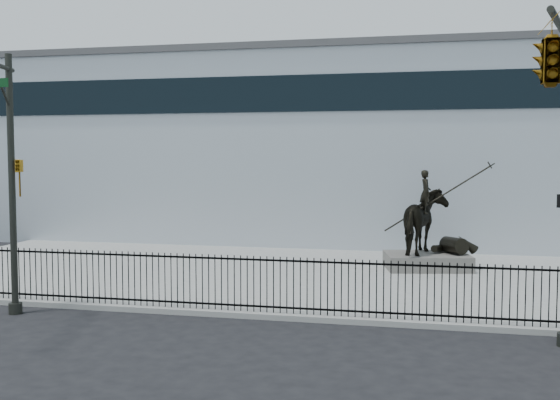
# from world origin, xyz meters

# --- Properties ---
(ground) EXTENTS (120.00, 120.00, 0.00)m
(ground) POSITION_xyz_m (0.00, 0.00, 0.00)
(ground) COLOR black
(ground) RESTS_ON ground
(plaza) EXTENTS (30.00, 12.00, 0.15)m
(plaza) POSITION_xyz_m (0.00, 7.00, 0.07)
(plaza) COLOR gray
(plaza) RESTS_ON ground
(building) EXTENTS (44.00, 14.00, 9.00)m
(building) POSITION_xyz_m (0.00, 20.00, 4.50)
(building) COLOR #B1B8C0
(building) RESTS_ON ground
(picket_fence) EXTENTS (22.10, 0.10, 1.50)m
(picket_fence) POSITION_xyz_m (0.00, 1.25, 0.90)
(picket_fence) COLOR black
(picket_fence) RESTS_ON plaza
(statue_plinth) EXTENTS (3.31, 2.59, 0.56)m
(statue_plinth) POSITION_xyz_m (3.96, 8.94, 0.43)
(statue_plinth) COLOR #5D5955
(statue_plinth) RESTS_ON plaza
(equestrian_statue) EXTENTS (3.73, 2.70, 3.22)m
(equestrian_statue) POSITION_xyz_m (4.02, 8.96, 1.87)
(equestrian_statue) COLOR black
(equestrian_statue) RESTS_ON statue_plinth
(traffic_signal_left) EXTENTS (1.52, 4.84, 7.00)m
(traffic_signal_left) POSITION_xyz_m (-6.75, -0.62, 4.03)
(traffic_signal_left) COLOR black
(traffic_signal_left) RESTS_ON ground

